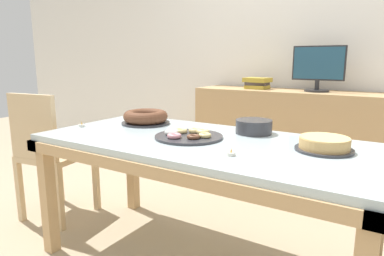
% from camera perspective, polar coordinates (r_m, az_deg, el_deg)
% --- Properties ---
extents(wall_back, '(8.00, 0.10, 2.60)m').
position_cam_1_polar(wall_back, '(3.42, 17.25, 13.14)').
color(wall_back, white).
rests_on(wall_back, ground).
extents(dining_table, '(1.83, 0.87, 0.74)m').
position_cam_1_polar(dining_table, '(1.87, 1.68, -4.43)').
color(dining_table, silver).
rests_on(dining_table, ground).
extents(chair, '(0.48, 0.48, 0.94)m').
position_cam_1_polar(chair, '(2.66, -22.83, -3.48)').
color(chair, '#D1B284').
rests_on(chair, ground).
extents(sideboard, '(1.61, 0.44, 0.90)m').
position_cam_1_polar(sideboard, '(3.21, 14.94, -1.91)').
color(sideboard, tan).
rests_on(sideboard, ground).
extents(computer_monitor, '(0.42, 0.20, 0.38)m').
position_cam_1_polar(computer_monitor, '(3.06, 20.28, 9.23)').
color(computer_monitor, '#262628').
rests_on(computer_monitor, sideboard).
extents(book_stack, '(0.24, 0.20, 0.10)m').
position_cam_1_polar(book_stack, '(3.23, 10.82, 7.39)').
color(book_stack, '#B29933').
rests_on(book_stack, sideboard).
extents(cake_chocolate_round, '(0.27, 0.27, 0.07)m').
position_cam_1_polar(cake_chocolate_round, '(1.72, 21.19, -2.54)').
color(cake_chocolate_round, '#333338').
rests_on(cake_chocolate_round, dining_table).
extents(cake_golden_bundt, '(0.32, 0.32, 0.09)m').
position_cam_1_polar(cake_golden_bundt, '(2.30, -7.74, 1.77)').
color(cake_golden_bundt, '#333338').
rests_on(cake_golden_bundt, dining_table).
extents(pastry_platter, '(0.37, 0.37, 0.04)m').
position_cam_1_polar(pastry_platter, '(1.87, -0.56, -1.24)').
color(pastry_platter, '#333338').
rests_on(pastry_platter, dining_table).
extents(plate_stack, '(0.21, 0.21, 0.08)m').
position_cam_1_polar(plate_stack, '(2.01, 10.27, 0.23)').
color(plate_stack, '#333338').
rests_on(plate_stack, dining_table).
extents(tealight_near_cakes, '(0.04, 0.04, 0.04)m').
position_cam_1_polar(tealight_near_cakes, '(1.54, 6.54, -4.26)').
color(tealight_near_cakes, silver).
rests_on(tealight_near_cakes, dining_table).
extents(tealight_centre, '(0.04, 0.04, 0.04)m').
position_cam_1_polar(tealight_centre, '(2.59, -10.57, 2.02)').
color(tealight_centre, silver).
rests_on(tealight_centre, dining_table).
extents(tealight_near_front, '(0.04, 0.04, 0.04)m').
position_cam_1_polar(tealight_near_front, '(2.29, -17.91, 0.44)').
color(tealight_near_front, silver).
rests_on(tealight_near_front, dining_table).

